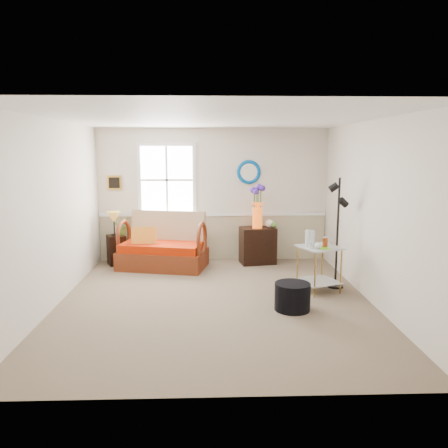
{
  "coord_description": "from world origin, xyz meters",
  "views": [
    {
      "loc": [
        -0.08,
        -6.07,
        2.18
      ],
      "look_at": [
        0.14,
        0.35,
        1.08
      ],
      "focal_mm": 35.0,
      "sensor_mm": 36.0,
      "label": 1
    }
  ],
  "objects_px": {
    "side_table": "(319,269)",
    "loveseat": "(163,241)",
    "ottoman": "(292,297)",
    "lamp_stand": "(117,250)",
    "floor_lamp": "(337,233)",
    "cabinet": "(258,246)"
  },
  "relations": [
    {
      "from": "cabinet",
      "to": "lamp_stand",
      "type": "bearing_deg",
      "value": 170.17
    },
    {
      "from": "loveseat",
      "to": "cabinet",
      "type": "height_order",
      "value": "loveseat"
    },
    {
      "from": "lamp_stand",
      "to": "ottoman",
      "type": "distance_m",
      "value": 3.87
    },
    {
      "from": "loveseat",
      "to": "ottoman",
      "type": "xyz_separation_m",
      "value": [
        2.01,
        -2.26,
        -0.32
      ]
    },
    {
      "from": "floor_lamp",
      "to": "side_table",
      "type": "bearing_deg",
      "value": -142.24
    },
    {
      "from": "side_table",
      "to": "floor_lamp",
      "type": "bearing_deg",
      "value": 30.55
    },
    {
      "from": "side_table",
      "to": "ottoman",
      "type": "bearing_deg",
      "value": -125.19
    },
    {
      "from": "lamp_stand",
      "to": "cabinet",
      "type": "bearing_deg",
      "value": -0.36
    },
    {
      "from": "lamp_stand",
      "to": "floor_lamp",
      "type": "bearing_deg",
      "value": -22.15
    },
    {
      "from": "side_table",
      "to": "ottoman",
      "type": "xyz_separation_m",
      "value": [
        -0.56,
        -0.79,
        -0.17
      ]
    },
    {
      "from": "loveseat",
      "to": "side_table",
      "type": "height_order",
      "value": "loveseat"
    },
    {
      "from": "cabinet",
      "to": "floor_lamp",
      "type": "bearing_deg",
      "value": -64.09
    },
    {
      "from": "side_table",
      "to": "loveseat",
      "type": "bearing_deg",
      "value": 150.27
    },
    {
      "from": "floor_lamp",
      "to": "ottoman",
      "type": "xyz_separation_m",
      "value": [
        -0.88,
        -0.99,
        -0.69
      ]
    },
    {
      "from": "lamp_stand",
      "to": "cabinet",
      "type": "height_order",
      "value": "cabinet"
    },
    {
      "from": "loveseat",
      "to": "lamp_stand",
      "type": "relative_size",
      "value": 2.77
    },
    {
      "from": "loveseat",
      "to": "cabinet",
      "type": "xyz_separation_m",
      "value": [
        1.8,
        0.26,
        -0.16
      ]
    },
    {
      "from": "ottoman",
      "to": "floor_lamp",
      "type": "bearing_deg",
      "value": 48.09
    },
    {
      "from": "floor_lamp",
      "to": "ottoman",
      "type": "relative_size",
      "value": 3.58
    },
    {
      "from": "lamp_stand",
      "to": "ottoman",
      "type": "xyz_separation_m",
      "value": [
        2.92,
        -2.53,
        -0.09
      ]
    },
    {
      "from": "floor_lamp",
      "to": "cabinet",
      "type": "bearing_deg",
      "value": 132.6
    },
    {
      "from": "side_table",
      "to": "lamp_stand",
      "type": "bearing_deg",
      "value": 153.43
    }
  ]
}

